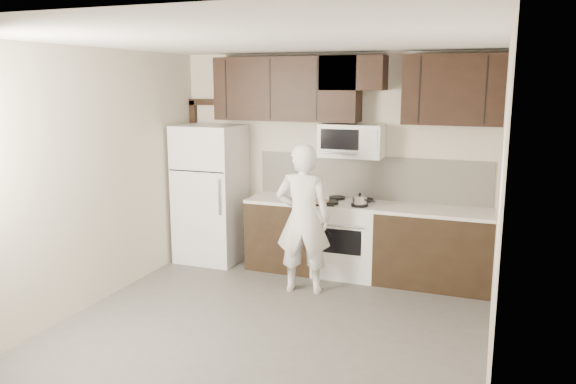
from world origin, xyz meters
The scene contains 14 objects.
floor centered at (0.00, 0.00, 0.00)m, with size 4.50×4.50×0.00m, color #514E4C.
back_wall centered at (0.00, 2.25, 1.35)m, with size 4.00×4.00×0.00m, color beige.
ceiling centered at (0.00, 0.00, 2.70)m, with size 4.50×4.50×0.00m, color white.
counter_run centered at (0.60, 1.94, 0.46)m, with size 2.95×0.64×0.91m.
stove centered at (0.30, 1.94, 0.46)m, with size 0.76×0.66×0.94m.
backsplash centered at (0.50, 2.24, 1.18)m, with size 2.90×0.02×0.54m, color beige.
upper_cabinets centered at (0.21, 2.08, 2.28)m, with size 3.48×0.35×0.78m.
microwave centered at (0.30, 2.06, 1.65)m, with size 0.76×0.42×0.40m.
refrigerator centered at (-1.55, 1.89, 0.90)m, with size 0.80×0.76×1.80m.
door_trim centered at (-1.92, 2.21, 1.25)m, with size 0.50×0.08×2.12m.
saucepan centered at (0.48, 1.79, 0.97)m, with size 0.28×0.17×0.16m.
baking_tray centered at (-0.03, 1.76, 0.92)m, with size 0.41×0.31×0.02m, color black.
pizza centered at (-0.03, 1.76, 0.94)m, with size 0.28×0.28×0.02m, color tan.
person centered at (-0.02, 1.21, 0.85)m, with size 0.62×0.40×1.69m, color white.
Camera 1 is at (1.96, -4.54, 2.35)m, focal length 35.00 mm.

